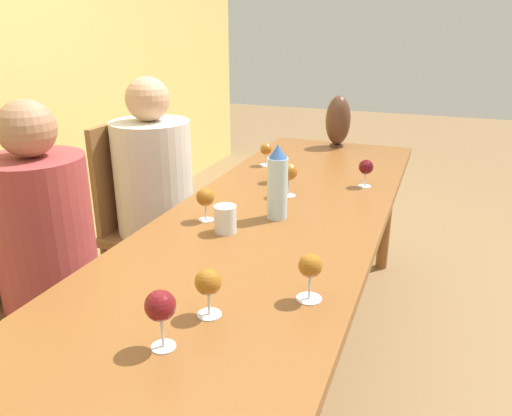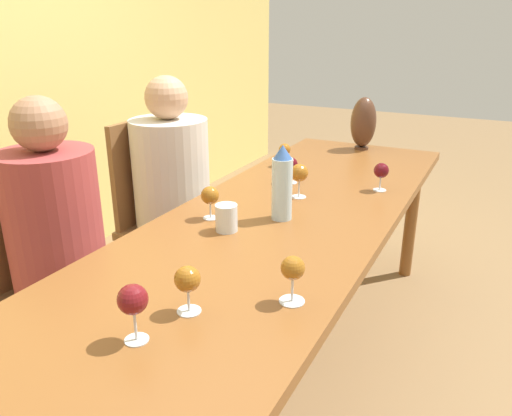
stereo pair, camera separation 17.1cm
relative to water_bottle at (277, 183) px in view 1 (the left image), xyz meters
name	(u,v)px [view 1 (the left image)]	position (x,y,z in m)	size (l,w,h in m)	color
ground_plane	(272,375)	(0.02, 0.02, -0.89)	(14.00, 14.00, 0.00)	olive
dining_table	(274,233)	(0.02, 0.02, -0.21)	(2.63, 0.82, 0.75)	brown
water_bottle	(277,183)	(0.00, 0.00, 0.00)	(0.08, 0.08, 0.28)	silver
water_tumbler	(225,219)	(-0.19, 0.13, -0.09)	(0.08, 0.08, 0.10)	silver
vase	(338,121)	(1.21, 0.03, 0.02)	(0.15, 0.15, 0.30)	#4C2D1E
wine_glass_0	(266,150)	(0.68, 0.29, -0.06)	(0.07, 0.07, 0.12)	silver
wine_glass_1	(208,283)	(-0.70, -0.05, -0.05)	(0.07, 0.07, 0.13)	silver
wine_glass_2	(310,268)	(-0.53, -0.27, -0.04)	(0.07, 0.07, 0.13)	silver
wine_glass_3	(289,172)	(0.26, 0.03, -0.03)	(0.07, 0.07, 0.15)	silver
wine_glass_4	(160,307)	(-0.86, -0.01, -0.03)	(0.07, 0.07, 0.15)	silver
wine_glass_5	(205,198)	(-0.12, 0.24, -0.05)	(0.07, 0.07, 0.13)	silver
wine_glass_6	(276,164)	(0.42, 0.15, -0.05)	(0.07, 0.07, 0.12)	silver
wine_glass_7	(366,168)	(0.50, -0.25, -0.05)	(0.07, 0.07, 0.12)	silver
chair_near	(36,284)	(-0.43, 0.81, -0.36)	(0.44, 0.44, 1.00)	brown
chair_far	(143,217)	(0.30, 0.81, -0.36)	(0.44, 0.44, 1.00)	brown
person_near	(51,258)	(-0.43, 0.72, -0.24)	(0.35, 0.35, 1.22)	#2D2D38
person_far	(158,196)	(0.30, 0.72, -0.24)	(0.38, 0.38, 1.22)	#2D2D38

